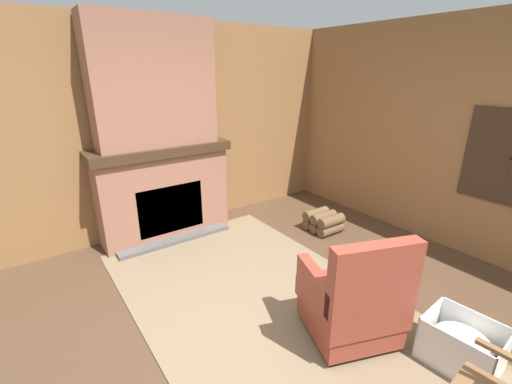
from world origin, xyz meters
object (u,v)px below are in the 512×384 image
(armchair, at_px, (353,302))
(oil_lamp_vase, at_px, (132,140))
(storage_case, at_px, (166,137))
(firewood_stack, at_px, (323,221))
(laundry_basket, at_px, (462,344))

(armchair, relative_size, oil_lamp_vase, 3.86)
(armchair, relative_size, storage_case, 3.74)
(firewood_stack, height_order, laundry_basket, laundry_basket)
(armchair, xyz_separation_m, oil_lamp_vase, (-2.69, -0.79, 0.93))
(firewood_stack, bearing_deg, storage_case, -125.48)
(firewood_stack, bearing_deg, laundry_basket, -20.61)
(armchair, bearing_deg, laundry_basket, -124.02)
(armchair, height_order, oil_lamp_vase, oil_lamp_vase)
(armchair, height_order, laundry_basket, armchair)
(laundry_basket, distance_m, oil_lamp_vase, 3.71)
(storage_case, bearing_deg, oil_lamp_vase, -90.01)
(armchair, xyz_separation_m, storage_case, (-2.68, -0.37, 0.91))
(laundry_basket, xyz_separation_m, oil_lamp_vase, (-3.32, -1.24, 1.10))
(oil_lamp_vase, bearing_deg, armchair, 16.38)
(armchair, bearing_deg, firewood_stack, -19.29)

